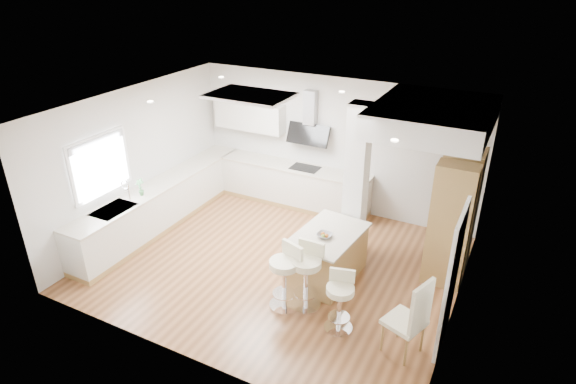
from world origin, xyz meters
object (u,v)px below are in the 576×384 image
Objects in this scene: dining_chair at (412,317)px; bar_stool_c at (340,299)px; peninsula at (328,255)px; bar_stool_a at (285,273)px; bar_stool_b at (307,272)px.

bar_stool_c is at bearing -163.85° from dining_chair.
bar_stool_a is (-0.27, -0.99, 0.16)m from peninsula.
bar_stool_c is (0.92, -0.10, -0.07)m from bar_stool_a.
bar_stool_c is 1.04m from dining_chair.
bar_stool_c is at bearing 13.41° from bar_stool_a.
bar_stool_b is at bearing -170.96° from dining_chair.
dining_chair reaches higher than bar_stool_a.
bar_stool_a is 0.93m from bar_stool_c.
bar_stool_b is at bearing 144.16° from bar_stool_c.
bar_stool_b reaches higher than bar_stool_c.
dining_chair reaches higher than bar_stool_b.
bar_stool_a is at bearing -164.88° from dining_chair.
bar_stool_a is at bearing 159.77° from bar_stool_c.
bar_stool_a is 1.96m from dining_chair.
bar_stool_a is 0.98× the size of bar_stool_b.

